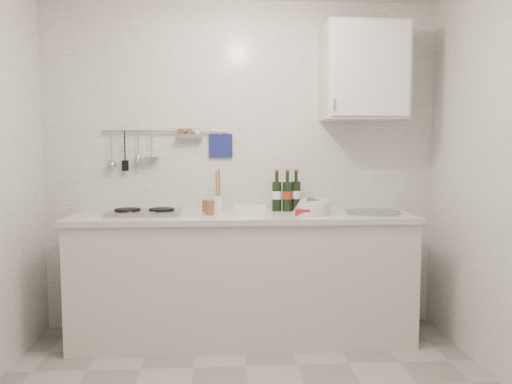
# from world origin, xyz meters

# --- Properties ---
(back_wall) EXTENTS (3.00, 0.02, 2.50)m
(back_wall) POSITION_xyz_m (0.00, 1.40, 1.25)
(back_wall) COLOR silver
(back_wall) RESTS_ON floor
(counter) EXTENTS (2.44, 0.64, 0.96)m
(counter) POSITION_xyz_m (0.01, 1.10, 0.43)
(counter) COLOR beige
(counter) RESTS_ON floor
(wall_rail) EXTENTS (0.98, 0.09, 0.34)m
(wall_rail) POSITION_xyz_m (-0.60, 1.37, 1.43)
(wall_rail) COLOR #93969B
(wall_rail) RESTS_ON back_wall
(wall_cabinet) EXTENTS (0.60, 0.38, 0.70)m
(wall_cabinet) POSITION_xyz_m (0.90, 1.22, 1.95)
(wall_cabinet) COLOR beige
(wall_cabinet) RESTS_ON back_wall
(plate_stack_hob) EXTENTS (0.26, 0.25, 0.02)m
(plate_stack_hob) POSITION_xyz_m (-0.64, 1.09, 0.93)
(plate_stack_hob) COLOR #4768A2
(plate_stack_hob) RESTS_ON counter
(plate_stack_sink) EXTENTS (0.29, 0.27, 0.11)m
(plate_stack_sink) POSITION_xyz_m (0.50, 1.08, 0.97)
(plate_stack_sink) COLOR white
(plate_stack_sink) RESTS_ON counter
(wine_bottles) EXTENTS (0.22, 0.11, 0.31)m
(wine_bottles) POSITION_xyz_m (0.34, 1.26, 1.07)
(wine_bottles) COLOR black
(wine_bottles) RESTS_ON counter
(butter_dish) EXTENTS (0.22, 0.11, 0.07)m
(butter_dish) POSITION_xyz_m (0.05, 1.05, 0.95)
(butter_dish) COLOR white
(butter_dish) RESTS_ON counter
(strawberry_punnet) EXTENTS (0.14, 0.14, 0.04)m
(strawberry_punnet) POSITION_xyz_m (0.43, 1.02, 0.94)
(strawberry_punnet) COLOR red
(strawberry_punnet) RESTS_ON counter
(utensil_crock) EXTENTS (0.08, 0.08, 0.31)m
(utensil_crock) POSITION_xyz_m (-0.18, 1.30, 0.99)
(utensil_crock) COLOR white
(utensil_crock) RESTS_ON counter
(jar_a) EXTENTS (0.06, 0.06, 0.09)m
(jar_a) POSITION_xyz_m (-0.27, 1.25, 0.97)
(jar_a) COLOR brown
(jar_a) RESTS_ON counter
(jar_b) EXTENTS (0.06, 0.06, 0.08)m
(jar_b) POSITION_xyz_m (0.38, 1.31, 0.96)
(jar_b) COLOR brown
(jar_b) RESTS_ON counter
(jar_c) EXTENTS (0.06, 0.06, 0.08)m
(jar_c) POSITION_xyz_m (0.58, 1.27, 0.96)
(jar_c) COLOR brown
(jar_c) RESTS_ON counter
(jar_d) EXTENTS (0.06, 0.06, 0.11)m
(jar_d) POSITION_xyz_m (-0.24, 1.06, 0.98)
(jar_d) COLOR brown
(jar_d) RESTS_ON counter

